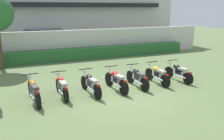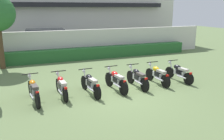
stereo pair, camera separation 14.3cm
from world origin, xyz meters
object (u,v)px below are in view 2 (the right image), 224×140
object	(u,v)px
motorcycle_in_row_0	(34,90)
motorcycle_in_row_1	(61,86)
parked_car	(48,42)
motorcycle_in_row_6	(179,72)
motorcycle_in_row_5	(158,75)
motorcycle_in_row_2	(90,83)
motorcycle_in_row_3	(116,80)
motorcycle_in_row_4	(137,77)

from	to	relation	value
motorcycle_in_row_0	motorcycle_in_row_1	bearing A→B (deg)	-86.85
parked_car	motorcycle_in_row_6	distance (m)	10.47
motorcycle_in_row_1	motorcycle_in_row_5	xyz separation A→B (m)	(4.36, -0.01, 0.01)
motorcycle_in_row_2	motorcycle_in_row_3	size ratio (longest dim) A/B	1.01
parked_car	motorcycle_in_row_0	world-z (taller)	parked_car
motorcycle_in_row_3	motorcycle_in_row_6	xyz separation A→B (m)	(3.27, 0.11, -0.02)
motorcycle_in_row_2	motorcycle_in_row_3	bearing A→B (deg)	-95.62
parked_car	motorcycle_in_row_6	world-z (taller)	parked_car
motorcycle_in_row_0	motorcycle_in_row_1	xyz separation A→B (m)	(1.05, 0.16, -0.02)
motorcycle_in_row_1	motorcycle_in_row_3	xyz separation A→B (m)	(2.25, -0.14, 0.02)
motorcycle_in_row_0	motorcycle_in_row_2	world-z (taller)	motorcycle_in_row_0
motorcycle_in_row_2	motorcycle_in_row_6	world-z (taller)	motorcycle_in_row_2
motorcycle_in_row_0	motorcycle_in_row_6	size ratio (longest dim) A/B	1.08
motorcycle_in_row_3	motorcycle_in_row_4	size ratio (longest dim) A/B	1.03
motorcycle_in_row_3	motorcycle_in_row_5	xyz separation A→B (m)	(2.11, 0.13, -0.01)
motorcycle_in_row_0	motorcycle_in_row_5	xyz separation A→B (m)	(5.41, 0.16, -0.01)
motorcycle_in_row_6	parked_car	bearing A→B (deg)	21.41
motorcycle_in_row_2	parked_car	bearing A→B (deg)	-3.14
motorcycle_in_row_5	motorcycle_in_row_2	bearing A→B (deg)	90.05
motorcycle_in_row_1	motorcycle_in_row_3	size ratio (longest dim) A/B	0.95
motorcycle_in_row_4	motorcycle_in_row_5	world-z (taller)	motorcycle_in_row_4
parked_car	motorcycle_in_row_6	size ratio (longest dim) A/B	2.52
motorcycle_in_row_0	motorcycle_in_row_6	bearing A→B (deg)	-94.53
motorcycle_in_row_1	motorcycle_in_row_2	distance (m)	1.14
motorcycle_in_row_0	motorcycle_in_row_1	world-z (taller)	motorcycle_in_row_0
motorcycle_in_row_4	motorcycle_in_row_1	bearing A→B (deg)	86.54
motorcycle_in_row_1	motorcycle_in_row_6	bearing A→B (deg)	-92.46
motorcycle_in_row_4	motorcycle_in_row_5	bearing A→B (deg)	-87.14
motorcycle_in_row_3	motorcycle_in_row_6	size ratio (longest dim) A/B	1.04
motorcycle_in_row_0	motorcycle_in_row_3	size ratio (longest dim) A/B	1.04
parked_car	motorcycle_in_row_1	xyz separation A→B (m)	(-0.74, -9.26, -0.50)
parked_car	motorcycle_in_row_1	distance (m)	9.30
motorcycle_in_row_1	motorcycle_in_row_3	world-z (taller)	motorcycle_in_row_3
motorcycle_in_row_6	motorcycle_in_row_1	bearing A→B (deg)	83.83
motorcycle_in_row_1	motorcycle_in_row_5	size ratio (longest dim) A/B	0.98
parked_car	motorcycle_in_row_1	bearing A→B (deg)	-90.25
motorcycle_in_row_4	motorcycle_in_row_3	bearing A→B (deg)	90.72
motorcycle_in_row_0	motorcycle_in_row_2	distance (m)	2.18
parked_car	motorcycle_in_row_3	size ratio (longest dim) A/B	2.43
motorcycle_in_row_1	motorcycle_in_row_0	bearing A→B (deg)	96.70
motorcycle_in_row_4	motorcycle_in_row_5	distance (m)	1.08
motorcycle_in_row_6	motorcycle_in_row_4	bearing A→B (deg)	85.70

